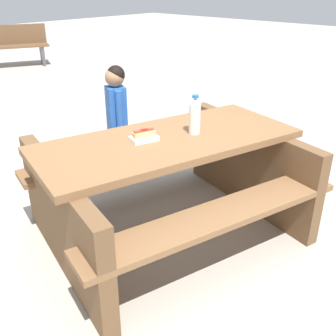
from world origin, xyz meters
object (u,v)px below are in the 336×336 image
at_px(picnic_table, 168,178).
at_px(hotdog_tray, 144,136).
at_px(soda_bottle, 195,116).
at_px(child_in_coat, 117,110).
at_px(park_bench_mid, 11,45).

height_order(picnic_table, hotdog_tray, hotdog_tray).
distance_m(soda_bottle, child_in_coat, 0.98).
distance_m(picnic_table, child_in_coat, 0.96).
height_order(picnic_table, park_bench_mid, park_bench_mid).
xyz_separation_m(picnic_table, hotdog_tray, (0.14, -0.09, 0.34)).
bearing_deg(picnic_table, child_in_coat, -108.49).
bearing_deg(child_in_coat, hotdog_tray, 61.23).
xyz_separation_m(picnic_table, park_bench_mid, (-2.27, -6.65, 0.00)).
bearing_deg(hotdog_tray, park_bench_mid, -110.21).
bearing_deg(hotdog_tray, child_in_coat, -118.77).
relative_size(soda_bottle, hotdog_tray, 1.33).
xyz_separation_m(child_in_coat, park_bench_mid, (-1.98, -5.76, -0.24)).
xyz_separation_m(picnic_table, child_in_coat, (-0.30, -0.88, 0.24)).
bearing_deg(park_bench_mid, soda_bottle, 72.80).
distance_m(soda_bottle, hotdog_tray, 0.38).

